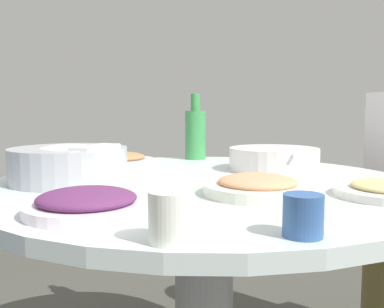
# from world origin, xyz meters

# --- Properties ---
(round_dining_table) EXTENTS (1.15, 1.15, 0.76)m
(round_dining_table) POSITION_xyz_m (0.00, 0.00, 0.57)
(round_dining_table) COLOR #99999E
(round_dining_table) RESTS_ON ground
(rice_bowl) EXTENTS (0.30, 0.30, 0.10)m
(rice_bowl) POSITION_xyz_m (-0.36, 0.01, 0.80)
(rice_bowl) COLOR #B2B5BA
(rice_bowl) RESTS_ON round_dining_table
(soup_bowl) EXTENTS (0.28, 0.31, 0.07)m
(soup_bowl) POSITION_xyz_m (0.24, 0.19, 0.79)
(soup_bowl) COLOR white
(soup_bowl) RESTS_ON round_dining_table
(dish_tofu_braise) EXTENTS (0.24, 0.24, 0.04)m
(dish_tofu_braise) POSITION_xyz_m (-0.25, 0.35, 0.77)
(dish_tofu_braise) COLOR silver
(dish_tofu_braise) RESTS_ON round_dining_table
(dish_shrimp) EXTENTS (0.25, 0.25, 0.05)m
(dish_shrimp) POSITION_xyz_m (0.10, -0.19, 0.77)
(dish_shrimp) COLOR silver
(dish_shrimp) RESTS_ON round_dining_table
(dish_eggplant) EXTENTS (0.23, 0.23, 0.05)m
(dish_eggplant) POSITION_xyz_m (-0.25, -0.34, 0.78)
(dish_eggplant) COLOR white
(dish_eggplant) RESTS_ON round_dining_table
(green_bottle) EXTENTS (0.08, 0.08, 0.25)m
(green_bottle) POSITION_xyz_m (0.02, 0.50, 0.86)
(green_bottle) COLOR #3A904A
(green_bottle) RESTS_ON round_dining_table
(tea_cup_near) EXTENTS (0.06, 0.06, 0.06)m
(tea_cup_near) POSITION_xyz_m (0.10, -0.51, 0.79)
(tea_cup_near) COLOR #335998
(tea_cup_near) RESTS_ON round_dining_table
(tea_cup_far) EXTENTS (0.06, 0.06, 0.07)m
(tea_cup_far) POSITION_xyz_m (-0.10, -0.52, 0.79)
(tea_cup_far) COLOR white
(tea_cup_far) RESTS_ON round_dining_table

